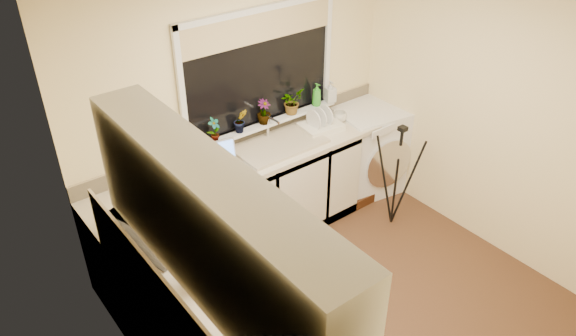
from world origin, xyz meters
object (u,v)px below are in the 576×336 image
(laptop, at_px, (223,162))
(plant_d, at_px, (292,101))
(plant_c, at_px, (264,112))
(kettle, at_px, (197,273))
(plant_b, at_px, (241,120))
(tripod, at_px, (397,177))
(microwave, at_px, (153,229))
(soap_bottle_green, at_px, (317,95))
(soap_bottle_clear, at_px, (330,91))
(plant_a, at_px, (214,130))
(washing_machine, at_px, (366,149))
(dish_rack, at_px, (321,127))
(cup_back, at_px, (340,117))

(laptop, xyz_separation_m, plant_d, (0.91, 0.22, 0.21))
(plant_c, bearing_deg, kettle, -138.11)
(plant_b, distance_m, plant_d, 0.58)
(tripod, height_order, plant_b, plant_b)
(laptop, bearing_deg, plant_c, 29.15)
(kettle, xyz_separation_m, microwave, (-0.04, 0.52, 0.04))
(kettle, height_order, soap_bottle_green, soap_bottle_green)
(plant_c, xyz_separation_m, soap_bottle_clear, (0.78, -0.02, -0.01))
(microwave, bearing_deg, plant_a, -70.96)
(washing_machine, distance_m, soap_bottle_green, 0.90)
(dish_rack, distance_m, plant_d, 0.37)
(plant_b, bearing_deg, cup_back, -10.23)
(plant_c, xyz_separation_m, cup_back, (0.77, -0.19, -0.21))
(plant_c, height_order, soap_bottle_clear, plant_c)
(kettle, distance_m, plant_b, 1.76)
(washing_machine, relative_size, soap_bottle_green, 4.08)
(kettle, bearing_deg, plant_a, 54.36)
(dish_rack, relative_size, soap_bottle_green, 1.69)
(laptop, relative_size, plant_b, 1.48)
(kettle, xyz_separation_m, tripod, (2.36, 0.44, -0.47))
(tripod, relative_size, soap_bottle_green, 4.73)
(soap_bottle_clear, bearing_deg, laptop, -172.22)
(plant_b, height_order, plant_d, plant_d)
(kettle, relative_size, plant_d, 0.86)
(plant_a, bearing_deg, washing_machine, -6.55)
(microwave, bearing_deg, dish_rack, -93.26)
(kettle, distance_m, tripod, 2.45)
(laptop, xyz_separation_m, soap_bottle_green, (1.20, 0.20, 0.21))
(dish_rack, relative_size, plant_a, 1.68)
(plant_c, distance_m, soap_bottle_clear, 0.78)
(tripod, relative_size, cup_back, 8.24)
(cup_back, bearing_deg, kettle, -153.46)
(plant_b, distance_m, soap_bottle_green, 0.87)
(tripod, relative_size, soap_bottle_clear, 5.10)
(washing_machine, height_order, plant_c, plant_c)
(plant_b, relative_size, soap_bottle_clear, 1.07)
(plant_d, height_order, soap_bottle_green, plant_d)
(microwave, height_order, plant_d, plant_d)
(microwave, xyz_separation_m, plant_b, (1.23, 0.77, 0.12))
(laptop, height_order, plant_d, plant_d)
(tripod, height_order, soap_bottle_clear, soap_bottle_clear)
(cup_back, bearing_deg, dish_rack, -178.24)
(kettle, xyz_separation_m, dish_rack, (1.96, 1.10, -0.07))
(soap_bottle_clear, bearing_deg, dish_rack, -146.05)
(plant_a, relative_size, plant_c, 1.00)
(soap_bottle_green, relative_size, cup_back, 1.74)
(laptop, xyz_separation_m, plant_b, (0.33, 0.20, 0.20))
(soap_bottle_green, bearing_deg, dish_rack, -117.58)
(laptop, bearing_deg, plant_d, 22.83)
(microwave, xyz_separation_m, plant_c, (1.49, 0.78, 0.12))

